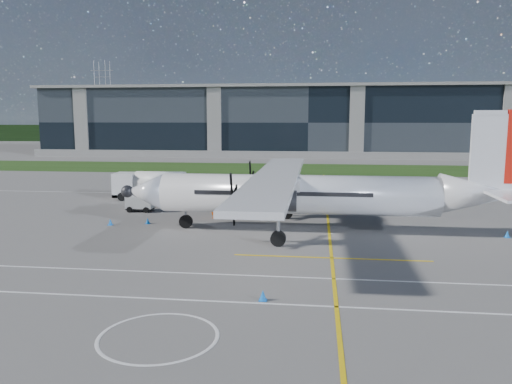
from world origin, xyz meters
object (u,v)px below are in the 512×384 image
(safety_cone_portwing, at_px, (263,295))
(safety_cone_tail, at_px, (507,234))
(pylon_west, at_px, (103,101))
(turboprop_aircraft, at_px, (312,172))
(baggage_tug, at_px, (140,203))
(fuel_tanker_truck, at_px, (145,185))
(safety_cone_nose_stbd, at_px, (148,221))
(safety_cone_fwd, at_px, (110,222))
(ground_crew_person, at_px, (214,207))

(safety_cone_portwing, relative_size, safety_cone_tail, 1.00)
(pylon_west, relative_size, turboprop_aircraft, 1.00)
(pylon_west, xyz_separation_m, baggage_tug, (66.03, -142.51, -14.23))
(baggage_tug, bearing_deg, safety_cone_tail, -12.66)
(pylon_west, relative_size, baggage_tug, 11.64)
(safety_cone_tail, bearing_deg, safety_cone_portwing, -137.82)
(fuel_tanker_truck, distance_m, safety_cone_portwing, 31.51)
(fuel_tanker_truck, xyz_separation_m, safety_cone_tail, (31.31, -13.03, -1.24))
(safety_cone_nose_stbd, bearing_deg, safety_cone_portwing, -55.08)
(fuel_tanker_truck, relative_size, baggage_tug, 3.09)
(pylon_west, distance_m, safety_cone_nose_stbd, 163.50)
(pylon_west, relative_size, safety_cone_fwd, 60.00)
(turboprop_aircraft, xyz_separation_m, baggage_tug, (-15.66, 6.40, -3.74))
(turboprop_aircraft, distance_m, fuel_tanker_truck, 21.83)
(turboprop_aircraft, bearing_deg, safety_cone_portwing, -98.03)
(baggage_tug, height_order, ground_crew_person, ground_crew_person)
(safety_cone_portwing, distance_m, safety_cone_fwd, 20.45)
(safety_cone_portwing, xyz_separation_m, safety_cone_fwd, (-13.88, 15.02, 0.00))
(ground_crew_person, bearing_deg, turboprop_aircraft, -109.86)
(baggage_tug, bearing_deg, safety_cone_nose_stbd, -64.36)
(pylon_west, bearing_deg, ground_crew_person, -63.13)
(pylon_west, bearing_deg, safety_cone_nose_stbd, -65.11)
(safety_cone_tail, height_order, safety_cone_fwd, same)
(ground_crew_person, relative_size, safety_cone_nose_stbd, 3.96)
(pylon_west, height_order, turboprop_aircraft, pylon_west)
(turboprop_aircraft, xyz_separation_m, ground_crew_person, (-8.31, 4.09, -3.53))
(fuel_tanker_truck, xyz_separation_m, safety_cone_nose_stbd, (4.26, -11.60, -1.24))
(pylon_west, xyz_separation_m, safety_cone_tail, (95.57, -149.14, -14.75))
(pylon_west, height_order, safety_cone_nose_stbd, pylon_west)
(pylon_west, distance_m, safety_cone_portwing, 182.54)
(fuel_tanker_truck, relative_size, safety_cone_fwd, 15.91)
(baggage_tug, xyz_separation_m, safety_cone_fwd, (-0.29, -6.07, -0.52))
(ground_crew_person, distance_m, safety_cone_portwing, 19.80)
(fuel_tanker_truck, height_order, ground_crew_person, fuel_tanker_truck)
(turboprop_aircraft, distance_m, ground_crew_person, 9.91)
(ground_crew_person, distance_m, safety_cone_tail, 22.62)
(safety_cone_nose_stbd, bearing_deg, baggage_tug, 115.64)
(pylon_west, height_order, fuel_tanker_truck, pylon_west)
(fuel_tanker_truck, distance_m, baggage_tug, 6.68)
(baggage_tug, relative_size, safety_cone_nose_stbd, 5.16)
(fuel_tanker_truck, xyz_separation_m, safety_cone_fwd, (1.48, -12.47, -1.24))
(ground_crew_person, bearing_deg, fuel_tanker_truck, 52.64)
(baggage_tug, bearing_deg, turboprop_aircraft, -22.23)
(safety_cone_fwd, bearing_deg, fuel_tanker_truck, 96.77)
(ground_crew_person, relative_size, safety_cone_tail, 3.96)
(safety_cone_nose_stbd, distance_m, safety_cone_tail, 27.09)
(safety_cone_nose_stbd, height_order, safety_cone_portwing, same)
(safety_cone_tail, bearing_deg, baggage_tug, 167.34)
(safety_cone_portwing, height_order, safety_cone_fwd, same)
(turboprop_aircraft, relative_size, ground_crew_person, 15.20)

